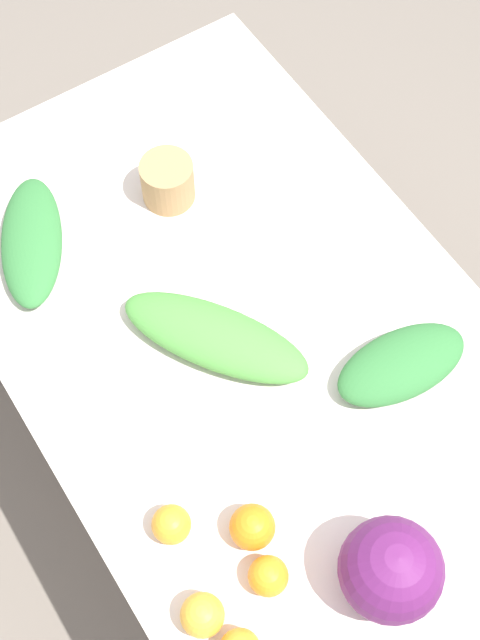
{
  "coord_description": "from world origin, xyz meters",
  "views": [
    {
      "loc": [
        0.68,
        -0.44,
        2.29
      ],
      "look_at": [
        0.0,
        0.0,
        0.73
      ],
      "focal_mm": 50.0,
      "sensor_mm": 36.0,
      "label": 1
    }
  ],
  "objects_px": {
    "greens_bunch_chard": "(401,364)",
    "orange_4": "(268,576)",
    "greens_bunch_scallion": "(215,337)",
    "greens_bunch_kale": "(32,241)",
    "orange_0": "(202,615)",
    "orange_1": "(171,524)",
    "cabbage_purple": "(391,570)",
    "paper_bag": "(168,181)",
    "orange_3": "(252,527)"
  },
  "relations": [
    {
      "from": "orange_3",
      "to": "cabbage_purple",
      "type": "bearing_deg",
      "value": 36.75
    },
    {
      "from": "greens_bunch_scallion",
      "to": "orange_0",
      "type": "relative_size",
      "value": 5.1
    },
    {
      "from": "greens_bunch_scallion",
      "to": "orange_3",
      "type": "xyz_separation_m",
      "value": [
        0.35,
        -0.14,
        0.01
      ]
    },
    {
      "from": "paper_bag",
      "to": "greens_bunch_scallion",
      "type": "distance_m",
      "value": 0.37
    },
    {
      "from": "cabbage_purple",
      "to": "greens_bunch_scallion",
      "type": "distance_m",
      "value": 0.55
    },
    {
      "from": "greens_bunch_scallion",
      "to": "orange_3",
      "type": "distance_m",
      "value": 0.38
    },
    {
      "from": "orange_3",
      "to": "orange_0",
      "type": "bearing_deg",
      "value": -62.9
    },
    {
      "from": "orange_1",
      "to": "orange_3",
      "type": "height_order",
      "value": "orange_3"
    },
    {
      "from": "greens_bunch_chard",
      "to": "orange_3",
      "type": "bearing_deg",
      "value": -75.47
    },
    {
      "from": "greens_bunch_scallion",
      "to": "orange_1",
      "type": "xyz_separation_m",
      "value": [
        0.27,
        -0.26,
        0.0
      ]
    },
    {
      "from": "paper_bag",
      "to": "orange_0",
      "type": "xyz_separation_m",
      "value": [
        0.78,
        -0.4,
        -0.01
      ]
    },
    {
      "from": "greens_bunch_kale",
      "to": "greens_bunch_chard",
      "type": "bearing_deg",
      "value": 36.09
    },
    {
      "from": "greens_bunch_chard",
      "to": "greens_bunch_scallion",
      "type": "bearing_deg",
      "value": -132.32
    },
    {
      "from": "greens_bunch_kale",
      "to": "orange_1",
      "type": "distance_m",
      "value": 0.66
    },
    {
      "from": "cabbage_purple",
      "to": "orange_0",
      "type": "height_order",
      "value": "cabbage_purple"
    },
    {
      "from": "greens_bunch_scallion",
      "to": "greens_bunch_kale",
      "type": "distance_m",
      "value": 0.44
    },
    {
      "from": "cabbage_purple",
      "to": "greens_bunch_chard",
      "type": "distance_m",
      "value": 0.41
    },
    {
      "from": "greens_bunch_scallion",
      "to": "greens_bunch_kale",
      "type": "xyz_separation_m",
      "value": [
        -0.39,
        -0.2,
        -0.0
      ]
    },
    {
      "from": "greens_bunch_chard",
      "to": "orange_4",
      "type": "distance_m",
      "value": 0.47
    },
    {
      "from": "orange_0",
      "to": "orange_1",
      "type": "distance_m",
      "value": 0.16
    },
    {
      "from": "paper_bag",
      "to": "greens_bunch_scallion",
      "type": "bearing_deg",
      "value": -16.82
    },
    {
      "from": "paper_bag",
      "to": "orange_0",
      "type": "distance_m",
      "value": 0.88
    },
    {
      "from": "cabbage_purple",
      "to": "greens_bunch_scallion",
      "type": "xyz_separation_m",
      "value": [
        -0.54,
        0.0,
        -0.05
      ]
    },
    {
      "from": "orange_0",
      "to": "orange_4",
      "type": "distance_m",
      "value": 0.13
    },
    {
      "from": "orange_0",
      "to": "orange_4",
      "type": "height_order",
      "value": "orange_0"
    },
    {
      "from": "paper_bag",
      "to": "orange_3",
      "type": "height_order",
      "value": "paper_bag"
    },
    {
      "from": "orange_1",
      "to": "greens_bunch_chard",
      "type": "bearing_deg",
      "value": 92.67
    },
    {
      "from": "greens_bunch_scallion",
      "to": "orange_0",
      "type": "distance_m",
      "value": 0.52
    },
    {
      "from": "greens_bunch_chard",
      "to": "orange_4",
      "type": "xyz_separation_m",
      "value": [
        0.19,
        -0.43,
        0.0
      ]
    },
    {
      "from": "orange_0",
      "to": "orange_1",
      "type": "xyz_separation_m",
      "value": [
        -0.16,
        0.04,
        -0.0
      ]
    },
    {
      "from": "greens_bunch_chard",
      "to": "greens_bunch_scallion",
      "type": "height_order",
      "value": "greens_bunch_scallion"
    },
    {
      "from": "paper_bag",
      "to": "greens_bunch_chard",
      "type": "xyz_separation_m",
      "value": [
        0.6,
        0.16,
        -0.02
      ]
    },
    {
      "from": "greens_bunch_kale",
      "to": "orange_4",
      "type": "bearing_deg",
      "value": 2.09
    },
    {
      "from": "greens_bunch_chard",
      "to": "orange_3",
      "type": "height_order",
      "value": "orange_3"
    },
    {
      "from": "greens_bunch_scallion",
      "to": "orange_3",
      "type": "relative_size",
      "value": 4.74
    },
    {
      "from": "greens_bunch_scallion",
      "to": "greens_bunch_kale",
      "type": "relative_size",
      "value": 1.22
    },
    {
      "from": "orange_1",
      "to": "paper_bag",
      "type": "bearing_deg",
      "value": 149.5
    },
    {
      "from": "greens_bunch_kale",
      "to": "orange_3",
      "type": "height_order",
      "value": "orange_3"
    },
    {
      "from": "paper_bag",
      "to": "greens_bunch_chard",
      "type": "distance_m",
      "value": 0.62
    },
    {
      "from": "orange_3",
      "to": "orange_4",
      "type": "bearing_deg",
      "value": -15.18
    },
    {
      "from": "paper_bag",
      "to": "orange_1",
      "type": "distance_m",
      "value": 0.73
    },
    {
      "from": "greens_bunch_chard",
      "to": "orange_1",
      "type": "xyz_separation_m",
      "value": [
        0.02,
        -0.53,
        0.0
      ]
    },
    {
      "from": "greens_bunch_kale",
      "to": "orange_3",
      "type": "bearing_deg",
      "value": 4.06
    },
    {
      "from": "orange_4",
      "to": "orange_0",
      "type": "bearing_deg",
      "value": -92.92
    },
    {
      "from": "cabbage_purple",
      "to": "orange_4",
      "type": "height_order",
      "value": "cabbage_purple"
    },
    {
      "from": "cabbage_purple",
      "to": "orange_1",
      "type": "bearing_deg",
      "value": -136.7
    },
    {
      "from": "orange_0",
      "to": "orange_3",
      "type": "xyz_separation_m",
      "value": [
        -0.08,
        0.15,
        0.0
      ]
    },
    {
      "from": "greens_bunch_scallion",
      "to": "orange_1",
      "type": "distance_m",
      "value": 0.37
    },
    {
      "from": "greens_bunch_chard",
      "to": "orange_3",
      "type": "distance_m",
      "value": 0.43
    },
    {
      "from": "greens_bunch_chard",
      "to": "orange_3",
      "type": "relative_size",
      "value": 3.33
    }
  ]
}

